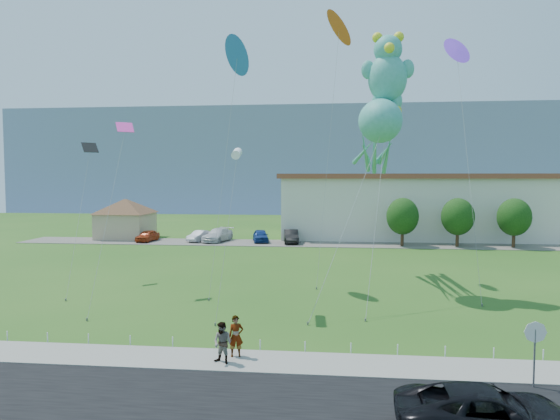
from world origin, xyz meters
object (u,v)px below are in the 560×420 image
Objects in this scene: warehouse at (519,206)px; parked_car_red at (148,236)px; parked_car_blue at (261,236)px; pavilion at (126,215)px; parked_car_black at (291,236)px; stop_sign at (535,338)px; octopus_kite at (378,136)px; parked_car_white at (218,235)px; suv at (489,414)px; parked_car_silver at (199,236)px; pedestrian_left at (236,336)px; teddy_bear_kite at (388,72)px; pedestrian_right at (223,343)px.

warehouse is 15.34× the size of parked_car_red.
pavilion is at bearing 161.02° from parked_car_blue.
warehouse is 30.12m from parked_car_black.
octopus_kite is at bearing 104.11° from stop_sign.
warehouse is at bearing 26.16° from parked_car_white.
pavilion reaches higher than stop_sign.
parked_car_black is at bearing -7.29° from pavilion.
suv is 1.14× the size of parked_car_black.
parked_car_red is at bearing -160.70° from parked_car_white.
suv is at bearing -84.70° from parked_car_black.
parked_car_silver is 2.23m from parked_car_white.
stop_sign reaches higher than parked_car_blue.
teddy_bear_kite is at bearing 46.05° from pedestrian_left.
octopus_kite is (29.29, -25.45, 7.59)m from pavilion.
warehouse is at bearing 58.02° from teddy_bear_kite.
pavilion reaches higher than parked_car_white.
stop_sign reaches higher than pedestrian_right.
octopus_kite is (25.24, -22.29, 9.88)m from parked_car_red.
octopus_kite is at bearing -40.31° from parked_car_white.
suv is 0.31× the size of teddy_bear_kite.
parked_car_blue is at bearing 164.45° from parked_car_black.
octopus_kite is (19.05, -23.02, 9.91)m from parked_car_silver.
stop_sign is 1.43× the size of pedestrian_left.
teddy_bear_kite reaches higher than parked_car_blue.
parked_car_red is (-26.68, 42.96, -0.07)m from suv.
pedestrian_left is at bearing -55.03° from parked_car_silver.
suv is 22.93m from octopus_kite.
parked_car_white is (12.47, -2.32, -2.19)m from pavilion.
stop_sign is 0.53× the size of parked_car_black.
pedestrian_left is (22.12, -40.36, -2.05)m from pavilion.
parked_car_black is 0.27× the size of teddy_bear_kite.
stop_sign is 20.74m from teddy_bear_kite.
parked_car_silver is 11.12m from parked_car_black.
pedestrian_right is 21.79m from teddy_bear_kite.
octopus_kite is at bearing 85.78° from pedestrian_right.
warehouse is 3.51× the size of teddy_bear_kite.
parked_car_black is at bearing 12.24° from suv.
pedestrian_right is at bearing -96.02° from parked_car_blue.
pavilion is 53.90m from stop_sign.
pedestrian_right is 0.44× the size of parked_car_silver.
parked_car_silver is at bearing 120.31° from stop_sign.
parked_car_red reaches higher than parked_car_silver.
suv is 24.19m from teddy_bear_kite.
teddy_bear_kite reaches higher than parked_car_white.
pavilion is at bearing 103.50° from pedestrian_left.
pedestrian_right is at bearing -62.95° from parked_car_white.
pedestrian_right is (-9.00, 4.93, 0.14)m from suv.
pedestrian_left reaches higher than parked_car_red.
teddy_bear_kite is at bearing -121.98° from warehouse.
pedestrian_right is 38.46m from parked_car_black.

